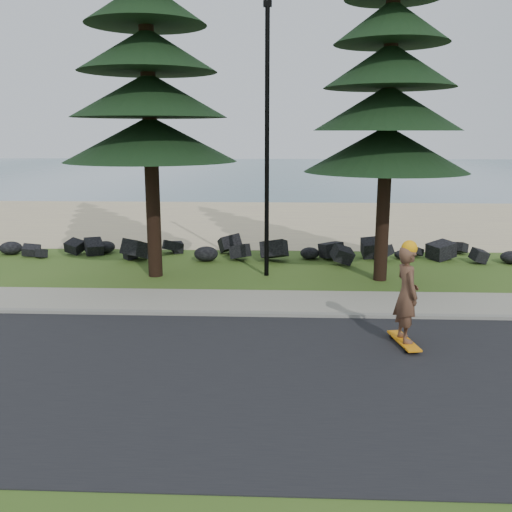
{
  "coord_description": "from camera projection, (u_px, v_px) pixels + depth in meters",
  "views": [
    {
      "loc": [
        0.44,
        -14.31,
        4.48
      ],
      "look_at": [
        -0.19,
        0.0,
        1.33
      ],
      "focal_mm": 40.0,
      "sensor_mm": 36.0,
      "label": 1
    }
  ],
  "objects": [
    {
      "name": "ocean",
      "position": [
        277.0,
        171.0,
        64.7
      ],
      "size": [
        160.0,
        58.0,
        0.01
      ],
      "primitive_type": "cube",
      "color": "#3B6471",
      "rests_on": "ground"
    },
    {
      "name": "ground",
      "position": [
        263.0,
        306.0,
        14.94
      ],
      "size": [
        160.0,
        160.0,
        0.0
      ],
      "primitive_type": "plane",
      "color": "#395A1C",
      "rests_on": "ground"
    },
    {
      "name": "skateboarder",
      "position": [
        407.0,
        294.0,
        11.89
      ],
      "size": [
        0.61,
        1.25,
        2.27
      ],
      "rotation": [
        0.0,
        0.0,
        1.75
      ],
      "color": "orange",
      "rests_on": "ground"
    },
    {
      "name": "lamp_post",
      "position": [
        267.0,
        143.0,
        17.17
      ],
      "size": [
        0.25,
        0.14,
        8.14
      ],
      "color": "black",
      "rests_on": "ground"
    },
    {
      "name": "pine_right",
      "position": [
        393.0,
        0.0,
        15.8
      ],
      "size": [
        4.8,
        4.8,
        12.72
      ],
      "color": "black",
      "rests_on": "ground"
    },
    {
      "name": "beach_sand",
      "position": [
        272.0,
        220.0,
        29.09
      ],
      "size": [
        160.0,
        15.0,
        0.01
      ],
      "primitive_type": "cube",
      "color": "beige",
      "rests_on": "ground"
    },
    {
      "name": "kerb",
      "position": [
        262.0,
        314.0,
        14.05
      ],
      "size": [
        160.0,
        0.2,
        0.1
      ],
      "primitive_type": "cube",
      "color": "gray",
      "rests_on": "ground"
    },
    {
      "name": "road",
      "position": [
        256.0,
        378.0,
        10.55
      ],
      "size": [
        160.0,
        7.0,
        0.02
      ],
      "primitive_type": "cube",
      "color": "black",
      "rests_on": "ground"
    },
    {
      "name": "seawall_boulders",
      "position": [
        268.0,
        259.0,
        20.4
      ],
      "size": [
        60.0,
        2.4,
        1.1
      ],
      "primitive_type": null,
      "color": "black",
      "rests_on": "ground"
    },
    {
      "name": "sidewalk",
      "position": [
        264.0,
        302.0,
        15.13
      ],
      "size": [
        160.0,
        2.0,
        0.08
      ],
      "primitive_type": "cube",
      "color": "gray",
      "rests_on": "ground"
    }
  ]
}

